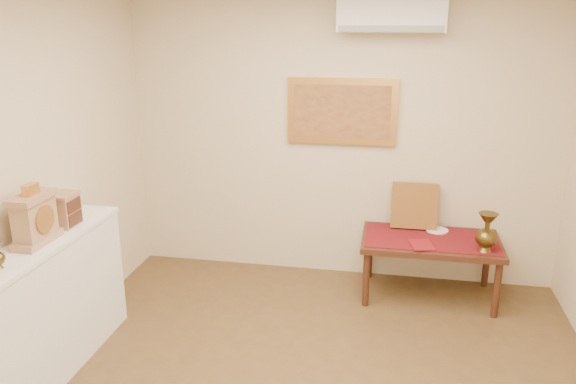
% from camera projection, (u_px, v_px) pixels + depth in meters
% --- Properties ---
extents(wall_back, '(4.00, 0.02, 2.70)m').
position_uv_depth(wall_back, '(341.00, 138.00, 5.21)').
color(wall_back, beige).
rests_on(wall_back, ground).
extents(table_cloth, '(1.14, 0.59, 0.01)m').
position_uv_depth(table_cloth, '(431.00, 239.00, 4.94)').
color(table_cloth, maroon).
rests_on(table_cloth, low_table).
extents(brass_urn_tall, '(0.18, 0.18, 0.40)m').
position_uv_depth(brass_urn_tall, '(487.00, 228.00, 4.62)').
color(brass_urn_tall, brown).
rests_on(brass_urn_tall, table_cloth).
extents(plate, '(0.20, 0.20, 0.01)m').
position_uv_depth(plate, '(437.00, 230.00, 5.11)').
color(plate, white).
rests_on(plate, table_cloth).
extents(menu, '(0.23, 0.28, 0.01)m').
position_uv_depth(menu, '(421.00, 245.00, 4.78)').
color(menu, maroon).
rests_on(menu, table_cloth).
extents(cushion, '(0.42, 0.18, 0.43)m').
position_uv_depth(cushion, '(414.00, 206.00, 5.15)').
color(cushion, maroon).
rests_on(cushion, table_cloth).
extents(display_ledge, '(0.37, 2.02, 0.98)m').
position_uv_depth(display_ledge, '(26.00, 325.00, 3.68)').
color(display_ledge, white).
rests_on(display_ledge, floor).
extents(mantel_clock, '(0.17, 0.36, 0.41)m').
position_uv_depth(mantel_clock, '(35.00, 219.00, 3.68)').
color(mantel_clock, tan).
rests_on(mantel_clock, display_ledge).
extents(wooden_chest, '(0.16, 0.21, 0.24)m').
position_uv_depth(wooden_chest, '(65.00, 210.00, 4.01)').
color(wooden_chest, tan).
rests_on(wooden_chest, display_ledge).
extents(low_table, '(1.20, 0.70, 0.55)m').
position_uv_depth(low_table, '(430.00, 246.00, 4.96)').
color(low_table, '#432114').
rests_on(low_table, floor).
extents(painting, '(1.00, 0.06, 0.60)m').
position_uv_depth(painting, '(342.00, 111.00, 5.11)').
color(painting, gold).
rests_on(painting, wall_back).
extents(ac_unit, '(0.90, 0.25, 0.30)m').
position_uv_depth(ac_unit, '(391.00, 14.00, 4.69)').
color(ac_unit, white).
rests_on(ac_unit, wall_back).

